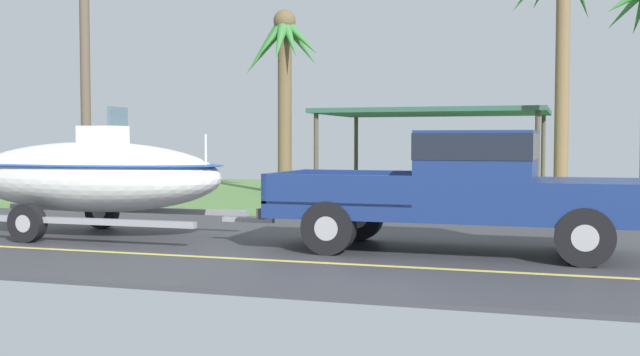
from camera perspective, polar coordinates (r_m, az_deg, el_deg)
ground at (r=20.64m, az=10.87°, el=-2.01°), size 36.00×22.00×0.11m
pickup_truck_towing at (r=11.99m, az=11.32°, el=-0.50°), size 5.72×2.03×1.84m
boat_on_trailer at (r=14.42m, az=-16.40°, el=0.14°), size 6.25×2.41×2.28m
carport_awning at (r=24.94m, az=8.42°, el=4.66°), size 6.92×5.07×2.65m
palm_tree_near_right at (r=24.02m, az=-2.71°, el=8.69°), size 2.59×2.77×5.64m
palm_tree_mid at (r=21.45m, az=17.33°, el=11.81°), size 2.73×3.23×6.91m
utility_pole at (r=20.23m, az=-16.79°, el=9.47°), size 0.24×1.80×7.89m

